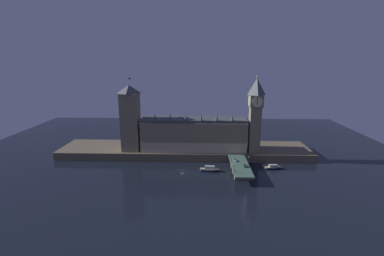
% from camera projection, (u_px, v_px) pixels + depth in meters
% --- Properties ---
extents(ground_plane, '(400.00, 400.00, 0.00)m').
position_uv_depth(ground_plane, '(182.00, 170.00, 213.72)').
color(ground_plane, black).
extents(embankment, '(220.00, 42.00, 6.72)m').
position_uv_depth(embankment, '(185.00, 150.00, 250.83)').
color(embankment, brown).
rests_on(embankment, ground_plane).
extents(parliament_hall, '(88.57, 23.89, 33.34)m').
position_uv_depth(parliament_hall, '(194.00, 134.00, 240.02)').
color(parliament_hall, '#7F7056').
rests_on(parliament_hall, embankment).
extents(clock_tower, '(11.10, 11.21, 63.56)m').
position_uv_depth(clock_tower, '(255.00, 113.00, 227.74)').
color(clock_tower, '#7F7056').
rests_on(clock_tower, embankment).
extents(victoria_tower, '(14.92, 14.92, 62.04)m').
position_uv_depth(victoria_tower, '(130.00, 118.00, 234.95)').
color(victoria_tower, '#7F7056').
rests_on(victoria_tower, embankment).
extents(bridge, '(13.14, 46.00, 6.96)m').
position_uv_depth(bridge, '(240.00, 167.00, 206.40)').
color(bridge, '#476656').
rests_on(bridge, ground_plane).
extents(car_northbound_lead, '(1.93, 4.30, 1.39)m').
position_uv_depth(car_northbound_lead, '(235.00, 160.00, 213.16)').
color(car_northbound_lead, white).
rests_on(car_northbound_lead, bridge).
extents(car_southbound_lead, '(2.00, 4.78, 1.45)m').
position_uv_depth(car_southbound_lead, '(245.00, 166.00, 201.77)').
color(car_southbound_lead, '#235633').
rests_on(car_southbound_lead, bridge).
extents(pedestrian_near_rail, '(0.38, 0.38, 1.61)m').
position_uv_depth(pedestrian_near_rail, '(235.00, 171.00, 192.56)').
color(pedestrian_near_rail, black).
rests_on(pedestrian_near_rail, bridge).
extents(pedestrian_mid_walk, '(0.38, 0.38, 1.82)m').
position_uv_depth(pedestrian_mid_walk, '(248.00, 163.00, 206.79)').
color(pedestrian_mid_walk, black).
rests_on(pedestrian_mid_walk, bridge).
extents(pedestrian_far_rail, '(0.38, 0.38, 1.82)m').
position_uv_depth(pedestrian_far_rail, '(231.00, 160.00, 213.88)').
color(pedestrian_far_rail, black).
rests_on(pedestrian_far_rail, bridge).
extents(street_lamp_near, '(1.34, 0.60, 6.64)m').
position_uv_depth(street_lamp_near, '(234.00, 167.00, 190.81)').
color(street_lamp_near, '#2D3333').
rests_on(street_lamp_near, bridge).
extents(street_lamp_mid, '(1.34, 0.60, 6.76)m').
position_uv_depth(street_lamp_mid, '(249.00, 159.00, 204.72)').
color(street_lamp_mid, '#2D3333').
rests_on(street_lamp_mid, bridge).
extents(street_lamp_far, '(1.34, 0.60, 6.63)m').
position_uv_depth(street_lamp_far, '(230.00, 153.00, 219.42)').
color(street_lamp_far, '#2D3333').
rests_on(street_lamp_far, bridge).
extents(boat_upstream, '(16.62, 5.11, 4.39)m').
position_uv_depth(boat_upstream, '(210.00, 169.00, 211.16)').
color(boat_upstream, '#1E2842').
rests_on(boat_upstream, ground_plane).
extents(boat_downstream, '(14.38, 5.86, 3.64)m').
position_uv_depth(boat_downstream, '(273.00, 167.00, 215.75)').
color(boat_downstream, '#1E2842').
rests_on(boat_downstream, ground_plane).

